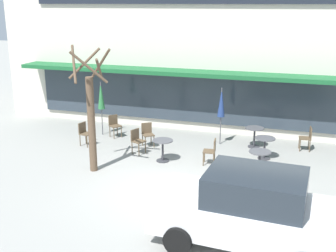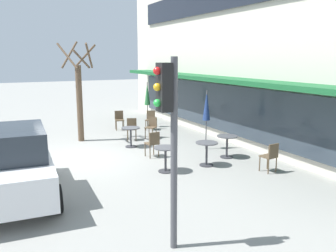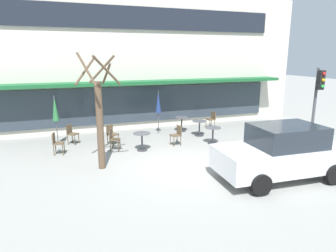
{
  "view_description": "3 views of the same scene",
  "coord_description": "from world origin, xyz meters",
  "px_view_note": "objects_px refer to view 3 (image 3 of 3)",
  "views": [
    {
      "loc": [
        3.61,
        -10.66,
        5.26
      ],
      "look_at": [
        -0.62,
        2.28,
        1.24
      ],
      "focal_mm": 45.0,
      "sensor_mm": 36.0,
      "label": 1
    },
    {
      "loc": [
        11.71,
        -2.35,
        3.39
      ],
      "look_at": [
        0.2,
        3.27,
        0.89
      ],
      "focal_mm": 38.0,
      "sensor_mm": 36.0,
      "label": 2
    },
    {
      "loc": [
        -3.83,
        -9.52,
        3.91
      ],
      "look_at": [
        0.48,
        2.41,
        0.9
      ],
      "focal_mm": 32.0,
      "sensor_mm": 36.0,
      "label": 3
    }
  ],
  "objects_px": {
    "parked_sedan": "(282,152)",
    "cafe_chair_5": "(113,138)",
    "cafe_chair_3": "(111,133)",
    "street_tree": "(99,116)",
    "traffic_light_pole": "(318,94)",
    "patio_umbrella_cream_folded": "(55,109)",
    "cafe_table_by_tree": "(142,139)",
    "cafe_table_mid_patio": "(182,122)",
    "cafe_chair_2": "(177,134)",
    "cafe_chair_0": "(71,133)",
    "cafe_table_streetside": "(199,126)",
    "cafe_chair_4": "(57,142)",
    "patio_umbrella_green_folded": "(158,102)",
    "cafe_table_near_wall": "(213,132)",
    "cafe_chair_1": "(212,118)"
  },
  "relations": [
    {
      "from": "cafe_table_mid_patio",
      "to": "cafe_chair_2",
      "type": "bearing_deg",
      "value": -116.95
    },
    {
      "from": "cafe_table_by_tree",
      "to": "street_tree",
      "type": "distance_m",
      "value": 2.75
    },
    {
      "from": "cafe_table_near_wall",
      "to": "traffic_light_pole",
      "type": "xyz_separation_m",
      "value": [
        3.95,
        -1.83,
        1.78
      ]
    },
    {
      "from": "cafe_chair_2",
      "to": "traffic_light_pole",
      "type": "relative_size",
      "value": 0.26
    },
    {
      "from": "cafe_table_streetside",
      "to": "cafe_chair_0",
      "type": "height_order",
      "value": "cafe_chair_0"
    },
    {
      "from": "cafe_table_by_tree",
      "to": "cafe_table_mid_patio",
      "type": "distance_m",
      "value": 3.72
    },
    {
      "from": "patio_umbrella_cream_folded",
      "to": "parked_sedan",
      "type": "distance_m",
      "value": 9.41
    },
    {
      "from": "cafe_chair_0",
      "to": "cafe_chair_4",
      "type": "distance_m",
      "value": 1.47
    },
    {
      "from": "patio_umbrella_cream_folded",
      "to": "cafe_chair_0",
      "type": "relative_size",
      "value": 2.47
    },
    {
      "from": "patio_umbrella_cream_folded",
      "to": "cafe_chair_0",
      "type": "distance_m",
      "value": 1.26
    },
    {
      "from": "cafe_chair_5",
      "to": "parked_sedan",
      "type": "height_order",
      "value": "parked_sedan"
    },
    {
      "from": "cafe_table_mid_patio",
      "to": "cafe_chair_1",
      "type": "relative_size",
      "value": 0.85
    },
    {
      "from": "cafe_chair_3",
      "to": "patio_umbrella_cream_folded",
      "type": "bearing_deg",
      "value": 161.17
    },
    {
      "from": "cafe_chair_3",
      "to": "street_tree",
      "type": "distance_m",
      "value": 3.21
    },
    {
      "from": "cafe_chair_3",
      "to": "street_tree",
      "type": "bearing_deg",
      "value": -106.22
    },
    {
      "from": "cafe_chair_5",
      "to": "parked_sedan",
      "type": "xyz_separation_m",
      "value": [
        4.62,
        -4.79,
        0.35
      ]
    },
    {
      "from": "cafe_chair_1",
      "to": "cafe_chair_3",
      "type": "height_order",
      "value": "same"
    },
    {
      "from": "parked_sedan",
      "to": "cafe_chair_5",
      "type": "bearing_deg",
      "value": 133.98
    },
    {
      "from": "cafe_table_by_tree",
      "to": "cafe_chair_5",
      "type": "height_order",
      "value": "cafe_chair_5"
    },
    {
      "from": "cafe_table_near_wall",
      "to": "cafe_table_mid_patio",
      "type": "xyz_separation_m",
      "value": [
        -0.47,
        2.55,
        0.0
      ]
    },
    {
      "from": "cafe_table_by_tree",
      "to": "street_tree",
      "type": "relative_size",
      "value": 0.19
    },
    {
      "from": "patio_umbrella_cream_folded",
      "to": "cafe_chair_5",
      "type": "height_order",
      "value": "patio_umbrella_cream_folded"
    },
    {
      "from": "cafe_table_by_tree",
      "to": "patio_umbrella_green_folded",
      "type": "height_order",
      "value": "patio_umbrella_green_folded"
    },
    {
      "from": "cafe_table_streetside",
      "to": "patio_umbrella_cream_folded",
      "type": "relative_size",
      "value": 0.35
    },
    {
      "from": "cafe_table_streetside",
      "to": "cafe_chair_5",
      "type": "distance_m",
      "value": 4.5
    },
    {
      "from": "cafe_chair_2",
      "to": "traffic_light_pole",
      "type": "height_order",
      "value": "traffic_light_pole"
    },
    {
      "from": "cafe_table_streetside",
      "to": "parked_sedan",
      "type": "relative_size",
      "value": 0.18
    },
    {
      "from": "cafe_chair_5",
      "to": "parked_sedan",
      "type": "bearing_deg",
      "value": -46.02
    },
    {
      "from": "street_tree",
      "to": "traffic_light_pole",
      "type": "xyz_separation_m",
      "value": [
        9.08,
        -0.46,
        0.41
      ]
    },
    {
      "from": "cafe_table_mid_patio",
      "to": "parked_sedan",
      "type": "bearing_deg",
      "value": -84.17
    },
    {
      "from": "cafe_table_streetside",
      "to": "cafe_chair_3",
      "type": "bearing_deg",
      "value": -179.89
    },
    {
      "from": "traffic_light_pole",
      "to": "cafe_chair_2",
      "type": "bearing_deg",
      "value": 159.06
    },
    {
      "from": "patio_umbrella_green_folded",
      "to": "cafe_chair_2",
      "type": "relative_size",
      "value": 2.47
    },
    {
      "from": "patio_umbrella_green_folded",
      "to": "street_tree",
      "type": "xyz_separation_m",
      "value": [
        -3.38,
        -3.89,
        0.26
      ]
    },
    {
      "from": "cafe_table_by_tree",
      "to": "cafe_chair_5",
      "type": "relative_size",
      "value": 0.85
    },
    {
      "from": "patio_umbrella_green_folded",
      "to": "cafe_table_mid_patio",
      "type": "bearing_deg",
      "value": 1.6
    },
    {
      "from": "cafe_table_by_tree",
      "to": "cafe_chair_0",
      "type": "relative_size",
      "value": 0.85
    },
    {
      "from": "cafe_table_near_wall",
      "to": "patio_umbrella_cream_folded",
      "type": "bearing_deg",
      "value": 161.59
    },
    {
      "from": "cafe_chair_4",
      "to": "cafe_table_by_tree",
      "type": "bearing_deg",
      "value": -11.11
    },
    {
      "from": "cafe_chair_4",
      "to": "cafe_chair_5",
      "type": "relative_size",
      "value": 1.0
    },
    {
      "from": "cafe_table_streetside",
      "to": "street_tree",
      "type": "bearing_deg",
      "value": -151.49
    },
    {
      "from": "cafe_chair_0",
      "to": "cafe_table_mid_patio",
      "type": "bearing_deg",
      "value": 4.73
    },
    {
      "from": "cafe_chair_5",
      "to": "traffic_light_pole",
      "type": "height_order",
      "value": "traffic_light_pole"
    },
    {
      "from": "cafe_chair_2",
      "to": "patio_umbrella_green_folded",
      "type": "bearing_deg",
      "value": 93.69
    },
    {
      "from": "cafe_table_mid_patio",
      "to": "cafe_chair_2",
      "type": "distance_m",
      "value": 2.53
    },
    {
      "from": "patio_umbrella_cream_folded",
      "to": "parked_sedan",
      "type": "bearing_deg",
      "value": -43.27
    },
    {
      "from": "cafe_table_near_wall",
      "to": "cafe_table_streetside",
      "type": "distance_m",
      "value": 1.43
    },
    {
      "from": "cafe_chair_4",
      "to": "cafe_chair_1",
      "type": "bearing_deg",
      "value": 14.03
    },
    {
      "from": "cafe_table_mid_patio",
      "to": "cafe_chair_5",
      "type": "xyz_separation_m",
      "value": [
        -3.93,
        -1.99,
        0.01
      ]
    },
    {
      "from": "traffic_light_pole",
      "to": "street_tree",
      "type": "bearing_deg",
      "value": 177.1
    }
  ]
}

